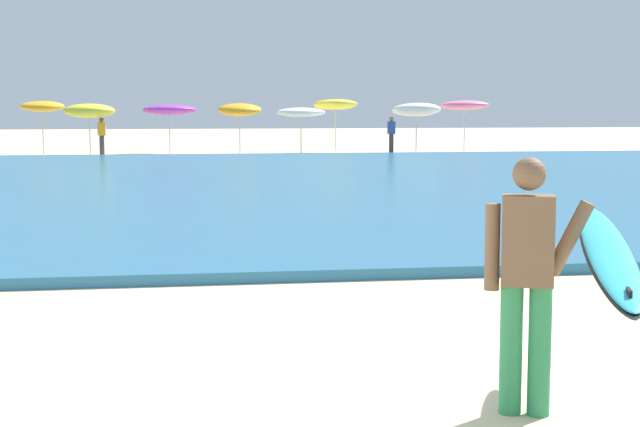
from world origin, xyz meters
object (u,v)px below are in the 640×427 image
at_px(beach_umbrella_3, 169,110).
at_px(beach_umbrella_4, 240,110).
at_px(beach_umbrella_5, 301,112).
at_px(beachgoer_near_row_mid, 102,135).
at_px(surfer_with_board, 568,263).
at_px(beach_umbrella_2, 89,111).
at_px(beach_umbrella_1, 42,106).
at_px(beach_umbrella_6, 335,105).
at_px(beach_umbrella_7, 416,110).
at_px(beach_umbrella_8, 465,105).
at_px(beachgoer_near_row_left, 391,134).

xyz_separation_m(beach_umbrella_3, beach_umbrella_4, (2.98, -0.43, 0.01)).
distance_m(beach_umbrella_5, beachgoer_near_row_mid, 8.33).
xyz_separation_m(surfer_with_board, beach_umbrella_3, (-2.56, 36.34, 0.83)).
distance_m(beach_umbrella_2, beach_umbrella_4, 6.30).
bearing_deg(beach_umbrella_1, beach_umbrella_2, -22.11).
height_order(beach_umbrella_1, beach_umbrella_6, beach_umbrella_6).
distance_m(beach_umbrella_3, beach_umbrella_4, 3.01).
height_order(beach_umbrella_1, beach_umbrella_4, beach_umbrella_1).
distance_m(beach_umbrella_6, beach_umbrella_7, 3.58).
bearing_deg(beach_umbrella_1, beach_umbrella_5, -4.01).
height_order(beach_umbrella_4, beach_umbrella_6, beach_umbrella_6).
distance_m(beach_umbrella_8, beachgoer_near_row_left, 3.62).
height_order(beach_umbrella_6, beach_umbrella_7, beach_umbrella_6).
height_order(beachgoer_near_row_left, beachgoer_near_row_mid, same).
distance_m(beach_umbrella_7, beach_umbrella_8, 2.20).
bearing_deg(beach_umbrella_1, beach_umbrella_6, 3.24).
bearing_deg(beach_umbrella_2, beach_umbrella_4, 8.76).
xyz_separation_m(beach_umbrella_5, beach_umbrella_6, (1.73, 1.46, 0.33)).
bearing_deg(beach_umbrella_2, beach_umbrella_8, 1.90).
bearing_deg(beach_umbrella_2, surfer_with_board, -80.58).
height_order(beach_umbrella_2, beach_umbrella_6, beach_umbrella_6).
bearing_deg(beachgoer_near_row_left, beach_umbrella_7, 15.77).
height_order(beach_umbrella_1, beachgoer_near_row_left, beach_umbrella_1).
xyz_separation_m(beach_umbrella_1, beach_umbrella_4, (8.20, 0.16, -0.14)).
height_order(beach_umbrella_1, beach_umbrella_3, beach_umbrella_1).
xyz_separation_m(beach_umbrella_3, beachgoer_near_row_mid, (-2.75, -1.66, -1.03)).
bearing_deg(beach_umbrella_4, beach_umbrella_8, -2.47).
bearing_deg(beach_umbrella_7, beach_umbrella_6, 163.73).
bearing_deg(beach_umbrella_6, beach_umbrella_3, -179.07).
bearing_deg(beach_umbrella_2, beachgoer_near_row_mid, -29.36).
distance_m(surfer_with_board, beach_umbrella_7, 36.39).
height_order(beach_umbrella_4, beach_umbrella_5, beach_umbrella_4).
bearing_deg(beachgoer_near_row_left, beach_umbrella_5, -178.26).
distance_m(beach_umbrella_6, beachgoer_near_row_mid, 10.23).
xyz_separation_m(beach_umbrella_6, beach_umbrella_8, (5.62, -0.97, -0.03)).
bearing_deg(beachgoer_near_row_left, beach_umbrella_3, 172.67).
distance_m(beach_umbrella_4, beach_umbrella_5, 2.70).
height_order(beach_umbrella_5, beachgoer_near_row_left, beach_umbrella_5).
bearing_deg(beach_umbrella_4, surfer_with_board, -90.68).
relative_size(beach_umbrella_1, beach_umbrella_4, 1.03).
xyz_separation_m(beach_umbrella_1, beach_umbrella_2, (1.97, -0.80, -0.18)).
bearing_deg(beach_umbrella_2, beach_umbrella_7, 2.07).
bearing_deg(beach_umbrella_6, beach_umbrella_4, -172.73).
xyz_separation_m(beach_umbrella_7, beachgoer_near_row_mid, (-13.42, -0.78, -1.03)).
bearing_deg(beach_umbrella_4, beach_umbrella_1, -178.87).
bearing_deg(beach_umbrella_5, beach_umbrella_2, -179.70).
relative_size(beach_umbrella_5, beachgoer_near_row_left, 1.31).
bearing_deg(beach_umbrella_2, beach_umbrella_5, 0.30).
distance_m(surfer_with_board, beachgoer_near_row_left, 35.80).
bearing_deg(beachgoer_near_row_mid, beach_umbrella_4, 12.17).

